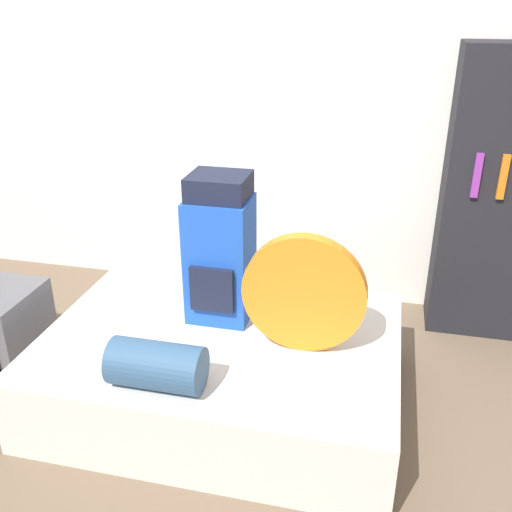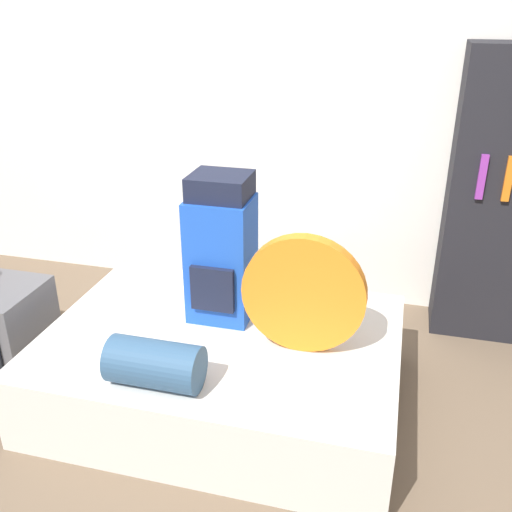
% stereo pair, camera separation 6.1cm
% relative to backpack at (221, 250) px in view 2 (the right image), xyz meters
% --- Properties ---
extents(ground_plane, '(16.00, 16.00, 0.00)m').
position_rel_backpack_xyz_m(ground_plane, '(0.02, -0.69, -0.76)').
color(ground_plane, brown).
extents(wall_back, '(8.00, 0.05, 2.60)m').
position_rel_backpack_xyz_m(wall_back, '(0.02, 1.11, 0.54)').
color(wall_back, white).
rests_on(wall_back, ground_plane).
extents(bed, '(1.76, 1.27, 0.39)m').
position_rel_backpack_xyz_m(bed, '(0.05, -0.19, -0.57)').
color(bed, silver).
rests_on(bed, ground_plane).
extents(backpack, '(0.32, 0.32, 0.77)m').
position_rel_backpack_xyz_m(backpack, '(0.00, 0.00, 0.00)').
color(backpack, blue).
rests_on(backpack, bed).
extents(tent_bag, '(0.58, 0.07, 0.58)m').
position_rel_backpack_xyz_m(tent_bag, '(0.47, -0.21, -0.08)').
color(tent_bag, orange).
rests_on(tent_bag, bed).
extents(sleeping_roll, '(0.41, 0.21, 0.21)m').
position_rel_backpack_xyz_m(sleeping_roll, '(-0.10, -0.65, -0.27)').
color(sleeping_roll, '#33567A').
rests_on(sleeping_roll, bed).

